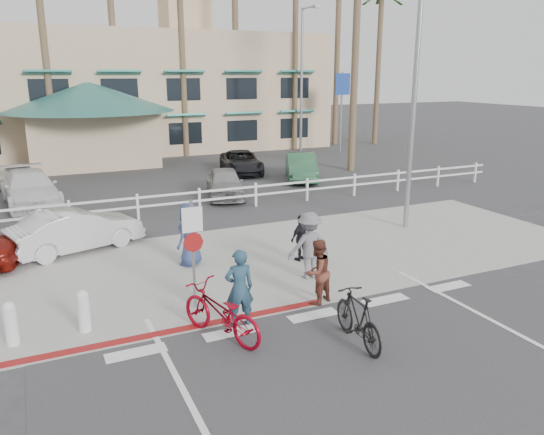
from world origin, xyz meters
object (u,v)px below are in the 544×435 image
bike_red (220,313)px  bike_black (358,318)px  sign_post (193,249)px  car_white_sedan (76,230)px

bike_red → bike_black: (2.46, -1.37, -0.02)m
sign_post → bike_black: bearing=-51.0°
bike_black → sign_post: bearing=-45.8°
bike_black → car_white_sedan: (-4.61, 8.60, 0.09)m
sign_post → bike_red: 1.93m
bike_red → car_white_sedan: 7.55m
bike_red → bike_black: bike_red is taller
bike_red → bike_black: bearing=126.6°
sign_post → bike_black: 4.07m
sign_post → bike_red: (0.04, -1.72, -0.87)m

